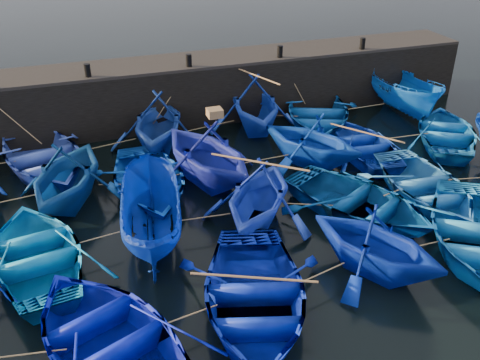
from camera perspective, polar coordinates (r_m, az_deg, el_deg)
name	(u,v)px	position (r m, az deg, el deg)	size (l,w,h in m)	color
ground	(277,254)	(15.29, 3.93, -7.85)	(120.00, 120.00, 0.00)	black
quay_wall	(185,91)	(23.61, -5.84, 9.39)	(26.00, 2.50, 2.50)	black
quay_top	(184,62)	(23.20, -6.01, 12.44)	(26.00, 2.50, 0.12)	black
bollard_1	(88,70)	(21.74, -15.95, 11.19)	(0.24, 0.24, 0.50)	black
bollard_2	(189,60)	(22.27, -5.49, 12.58)	(0.24, 0.24, 0.50)	black
bollard_3	(280,52)	(23.48, 4.28, 13.51)	(0.24, 0.24, 0.50)	black
bollard_4	(362,43)	(25.27, 12.93, 14.01)	(0.24, 0.24, 0.50)	black
boat_1	(42,157)	(20.45, -20.34, 2.32)	(3.94, 5.51, 1.14)	#3048BA
boat_2	(158,121)	(20.90, -8.75, 6.21)	(3.76, 4.36, 2.29)	#173C96
boat_3	(254,104)	(22.30, 1.55, 8.15)	(3.88, 4.50, 2.37)	blue
boat_4	(317,113)	(23.18, 8.24, 7.07)	(3.95, 5.52, 1.15)	navy
boat_5	(403,93)	(25.24, 16.99, 8.90)	(1.88, 4.98, 1.93)	blue
boat_7	(67,173)	(17.78, -17.96, 0.69)	(3.71, 4.30, 2.26)	navy
boat_8	(148,181)	(18.00, -9.76, -0.09)	(3.56, 4.97, 1.03)	blue
boat_9	(207,152)	(18.12, -3.52, 3.05)	(4.02, 4.66, 2.45)	#172397
boat_10	(312,139)	(19.59, 7.66, 4.37)	(3.44, 3.99, 2.10)	#04309A
boat_11	(365,144)	(20.95, 13.20, 3.72)	(3.10, 4.33, 0.90)	#0A2EA7
boat_12	(447,132)	(22.92, 21.22, 4.83)	(3.38, 4.72, 0.98)	#0F5DB2
boat_14	(37,253)	(15.44, -20.81, -7.26)	(3.51, 4.90, 1.02)	blue
boat_15	(150,216)	(15.43, -9.55, -3.81)	(1.74, 4.63, 1.79)	#02248E
boat_16	(259,194)	(15.95, 2.00, -1.53)	(3.43, 3.98, 2.10)	#1734D1
boat_17	(359,201)	(17.02, 12.55, -2.24)	(3.56, 4.98, 1.03)	navy
boat_18	(425,186)	(18.53, 19.17, -0.56)	(3.44, 4.81, 1.00)	blue
boat_21	(110,339)	(12.39, -13.73, -16.14)	(3.83, 5.35, 1.11)	#000BA7
boat_22	(253,296)	(13.06, 1.43, -12.32)	(3.77, 5.27, 1.09)	#041899
boat_23	(376,242)	(14.44, 14.35, -6.44)	(3.28, 3.81, 2.00)	#041F96
boat_24	(476,232)	(16.52, 23.89, -5.13)	(3.92, 5.48, 1.14)	blue
wooden_crate	(215,113)	(17.63, -2.71, 7.17)	(0.48, 0.46, 0.27)	olive
mooring_ropes	(230,151)	(18.90, -1.05, 3.11)	(18.29, 11.85, 2.10)	tan
loose_oars	(288,148)	(17.47, 5.14, 3.47)	(9.28, 12.43, 1.53)	#99724C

